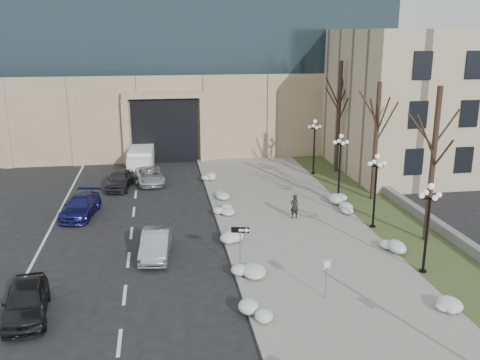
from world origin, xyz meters
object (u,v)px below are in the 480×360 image
(lamppost_a, at_px, (428,216))
(car_c, at_px, (81,206))
(pedestrian, at_px, (294,206))
(lamppost_b, at_px, (376,181))
(car_d, at_px, (150,176))
(lamppost_c, at_px, (340,157))
(car_e, at_px, (120,180))
(keep_sign, at_px, (327,271))
(car_b, at_px, (156,244))
(one_way_sign, at_px, (243,236))
(lamppost_d, at_px, (314,139))
(box_truck, at_px, (141,160))
(car_a, at_px, (26,301))

(lamppost_a, bearing_deg, car_c, 147.31)
(pedestrian, height_order, lamppost_b, lamppost_b)
(car_d, height_order, lamppost_c, lamppost_c)
(car_e, relative_size, lamppost_a, 0.88)
(keep_sign, xyz_separation_m, lamppost_a, (5.75, 1.99, 1.58))
(car_b, relative_size, pedestrian, 2.64)
(one_way_sign, distance_m, lamppost_c, 14.75)
(one_way_sign, bearing_deg, car_d, 118.80)
(car_c, bearing_deg, lamppost_d, 32.87)
(car_c, height_order, lamppost_b, lamppost_b)
(car_b, height_order, lamppost_a, lamppost_a)
(one_way_sign, bearing_deg, pedestrian, 72.20)
(keep_sign, bearing_deg, box_truck, 92.40)
(car_a, xyz_separation_m, one_way_sign, (9.83, 2.69, 1.33))
(car_b, bearing_deg, car_c, 128.57)
(car_d, height_order, lamppost_b, lamppost_b)
(lamppost_b, height_order, lamppost_c, same)
(lamppost_d, bearing_deg, lamppost_a, -90.00)
(box_truck, bearing_deg, lamppost_d, -12.77)
(car_c, distance_m, lamppost_a, 21.76)
(car_e, height_order, lamppost_c, lamppost_c)
(one_way_sign, bearing_deg, box_truck, 117.62)
(car_b, distance_m, pedestrian, 9.97)
(pedestrian, xyz_separation_m, keep_sign, (-1.31, -10.76, 0.58))
(car_e, bearing_deg, lamppost_b, -26.74)
(lamppost_a, distance_m, lamppost_b, 6.50)
(lamppost_b, bearing_deg, car_d, 137.73)
(keep_sign, distance_m, lamppost_a, 6.28)
(car_a, distance_m, lamppost_c, 23.78)
(car_c, relative_size, lamppost_c, 0.97)
(car_d, distance_m, one_way_sign, 18.34)
(one_way_sign, bearing_deg, car_a, -150.99)
(one_way_sign, relative_size, lamppost_c, 0.53)
(car_b, bearing_deg, keep_sign, -34.30)
(lamppost_b, bearing_deg, car_c, 164.10)
(car_e, bearing_deg, lamppost_a, -39.50)
(car_b, xyz_separation_m, one_way_sign, (4.35, -2.93, 1.38))
(car_c, xyz_separation_m, lamppost_a, (18.20, -11.68, 2.40))
(car_a, distance_m, lamppost_a, 19.01)
(car_e, bearing_deg, lamppost_c, -8.29)
(box_truck, xyz_separation_m, lamppost_d, (14.51, -4.12, 2.17))
(car_c, relative_size, box_truck, 0.78)
(car_a, distance_m, keep_sign, 13.11)
(lamppost_a, height_order, lamppost_b, same)
(car_c, xyz_separation_m, lamppost_d, (18.20, 7.82, 2.40))
(car_c, relative_size, lamppost_b, 0.97)
(box_truck, bearing_deg, lamppost_b, -46.65)
(car_c, height_order, lamppost_d, lamppost_d)
(car_d, bearing_deg, car_c, -127.69)
(lamppost_a, bearing_deg, keep_sign, -160.92)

